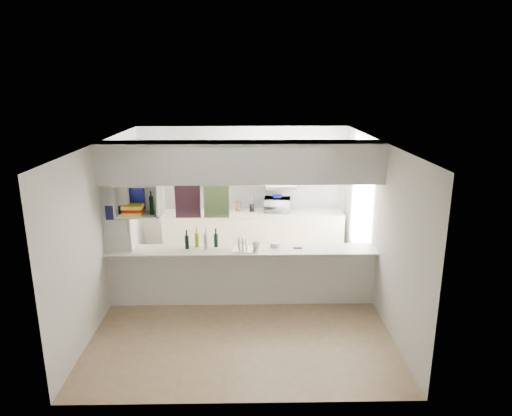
{
  "coord_description": "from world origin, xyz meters",
  "views": [
    {
      "loc": [
        0.1,
        -6.71,
        3.46
      ],
      "look_at": [
        0.23,
        0.5,
        1.45
      ],
      "focal_mm": 32.0,
      "sensor_mm": 36.0,
      "label": 1
    }
  ],
  "objects_px": {
    "microwave": "(277,205)",
    "dish_rack": "(245,245)",
    "bowl": "(277,197)",
    "wine_bottles": "(202,240)"
  },
  "relations": [
    {
      "from": "microwave",
      "to": "wine_bottles",
      "type": "distance_m",
      "value": 2.43
    },
    {
      "from": "bowl",
      "to": "wine_bottles",
      "type": "xyz_separation_m",
      "value": [
        -1.31,
        -2.01,
        -0.19
      ]
    },
    {
      "from": "microwave",
      "to": "dish_rack",
      "type": "bearing_deg",
      "value": 80.13
    },
    {
      "from": "microwave",
      "to": "dish_rack",
      "type": "distance_m",
      "value": 2.23
    },
    {
      "from": "dish_rack",
      "to": "wine_bottles",
      "type": "distance_m",
      "value": 0.7
    },
    {
      "from": "microwave",
      "to": "dish_rack",
      "type": "relative_size",
      "value": 1.17
    },
    {
      "from": "dish_rack",
      "to": "wine_bottles",
      "type": "height_order",
      "value": "wine_bottles"
    },
    {
      "from": "bowl",
      "to": "microwave",
      "type": "bearing_deg",
      "value": 65.37
    },
    {
      "from": "microwave",
      "to": "wine_bottles",
      "type": "xyz_separation_m",
      "value": [
        -1.32,
        -2.04,
        -0.02
      ]
    },
    {
      "from": "microwave",
      "to": "bowl",
      "type": "xyz_separation_m",
      "value": [
        -0.01,
        -0.03,
        0.17
      ]
    }
  ]
}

